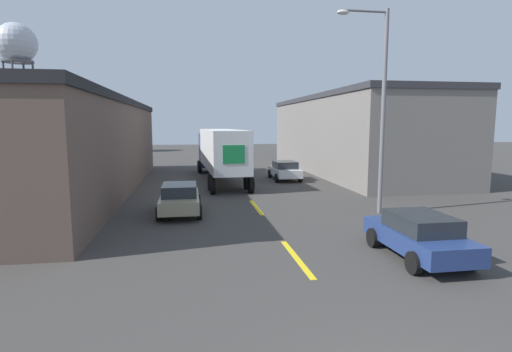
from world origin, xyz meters
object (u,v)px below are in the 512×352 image
at_px(water_tower, 16,45).
at_px(street_lamp, 379,100).
at_px(parked_car_right_near, 419,235).
at_px(semi_truck, 220,150).
at_px(parked_car_right_far, 285,170).
at_px(parked_car_left_far, 180,198).

distance_m(water_tower, street_lamp, 56.03).
bearing_deg(street_lamp, parked_car_right_near, -103.94).
xyz_separation_m(semi_truck, parked_car_right_far, (4.88, -0.48, -1.56)).
xyz_separation_m(parked_car_right_near, parked_car_right_far, (0.00, 18.21, 0.00)).
distance_m(parked_car_right_near, parked_car_right_far, 18.21).
relative_size(parked_car_right_near, parked_car_right_far, 1.00).
bearing_deg(semi_truck, parked_car_right_near, -78.04).
height_order(semi_truck, water_tower, water_tower).
xyz_separation_m(parked_car_left_far, street_lamp, (9.17, -1.35, 4.59)).
bearing_deg(parked_car_right_far, street_lamp, -82.55).
distance_m(semi_truck, parked_car_right_far, 5.14).
xyz_separation_m(parked_car_right_near, water_tower, (-30.76, 50.97, 14.44)).
relative_size(parked_car_right_near, parked_car_left_far, 1.00).
bearing_deg(parked_car_right_near, street_lamp, 76.06).
relative_size(semi_truck, water_tower, 0.75).
bearing_deg(parked_car_left_far, street_lamp, -8.34).
xyz_separation_m(semi_truck, parked_car_left_far, (-2.74, -11.06, -1.56)).
distance_m(parked_car_left_far, water_tower, 51.22).
distance_m(semi_truck, parked_car_right_near, 19.37).
xyz_separation_m(semi_truck, parked_car_right_near, (4.88, -18.69, -1.56)).
distance_m(semi_truck, street_lamp, 14.30).
bearing_deg(parked_car_left_far, parked_car_right_near, -45.04).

